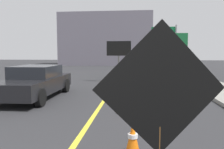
% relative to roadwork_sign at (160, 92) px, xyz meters
% --- Properties ---
extents(lane_center_stripe, '(0.14, 36.00, 0.01)m').
position_rel_roadwork_sign_xyz_m(lane_center_stripe, '(-1.57, 4.20, -1.47)').
color(lane_center_stripe, yellow).
rests_on(lane_center_stripe, ground).
extents(roadwork_sign, '(1.60, 0.39, 2.33)m').
position_rel_roadwork_sign_xyz_m(roadwork_sign, '(0.00, 0.00, 0.00)').
color(roadwork_sign, '#593819').
rests_on(roadwork_sign, ground).
extents(arrow_board_trailer, '(1.60, 1.87, 2.70)m').
position_rel_roadwork_sign_xyz_m(arrow_board_trailer, '(-1.41, 12.17, -0.99)').
color(arrow_board_trailer, orange).
rests_on(arrow_board_trailer, ground).
extents(box_truck, '(2.69, 7.78, 3.12)m').
position_rel_roadwork_sign_xyz_m(box_truck, '(1.52, 14.98, 0.25)').
color(box_truck, black).
rests_on(box_truck, ground).
extents(pickup_car, '(2.06, 4.70, 1.38)m').
position_rel_roadwork_sign_xyz_m(pickup_car, '(-4.62, 6.61, -0.77)').
color(pickup_car, black).
rests_on(pickup_car, ground).
extents(highway_guide_sign, '(2.78, 0.36, 5.00)m').
position_rel_roadwork_sign_xyz_m(highway_guide_sign, '(3.31, 23.20, 1.95)').
color(highway_guide_sign, gray).
rests_on(highway_guide_sign, ground).
extents(far_building_block, '(14.25, 6.55, 8.02)m').
position_rel_roadwork_sign_xyz_m(far_building_block, '(-5.01, 34.09, 2.54)').
color(far_building_block, slate).
rests_on(far_building_block, ground).
extents(traffic_cone_near_sign, '(0.36, 0.36, 0.65)m').
position_rel_roadwork_sign_xyz_m(traffic_cone_near_sign, '(-0.34, 1.46, -1.15)').
color(traffic_cone_near_sign, black).
rests_on(traffic_cone_near_sign, ground).
extents(traffic_cone_mid_lane, '(0.36, 0.36, 0.62)m').
position_rel_roadwork_sign_xyz_m(traffic_cone_mid_lane, '(-0.56, 4.30, -1.17)').
color(traffic_cone_mid_lane, black).
rests_on(traffic_cone_mid_lane, ground).
extents(traffic_cone_far_lane, '(0.36, 0.36, 0.62)m').
position_rel_roadwork_sign_xyz_m(traffic_cone_far_lane, '(-0.88, 7.45, -1.17)').
color(traffic_cone_far_lane, black).
rests_on(traffic_cone_far_lane, ground).
extents(traffic_cone_curbside, '(0.36, 0.36, 0.69)m').
position_rel_roadwork_sign_xyz_m(traffic_cone_curbside, '(-1.19, 10.42, -1.13)').
color(traffic_cone_curbside, black).
rests_on(traffic_cone_curbside, ground).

